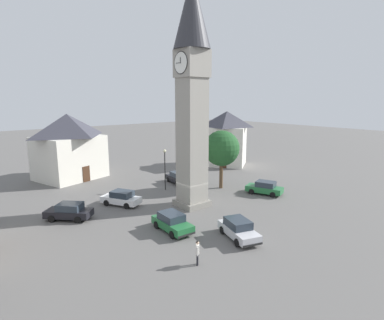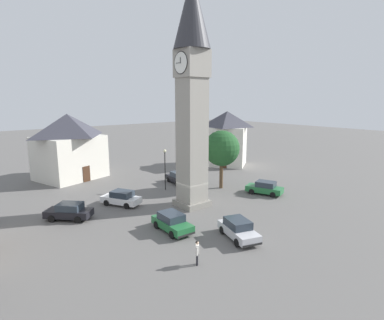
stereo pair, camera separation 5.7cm
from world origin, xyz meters
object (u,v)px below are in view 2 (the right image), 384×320
car_green_alley (121,198)px  pedestrian (197,251)px  building_corner_back (227,138)px  lamp_post (165,163)px  tree (222,148)px  car_silver_kerb (172,222)px  car_white_side (238,229)px  car_blue_kerb (178,178)px  building_terrace_right (69,146)px  clock_tower (192,75)px  car_red_corner (265,188)px  car_black_far (69,211)px

car_green_alley → pedestrian: 14.17m
building_corner_back → lamp_post: size_ratio=1.80×
tree → car_silver_kerb: bearing=118.8°
car_green_alley → building_corner_back: building_corner_back is taller
pedestrian → car_white_side: bearing=-78.2°
car_silver_kerb → car_green_alley: (8.57, 0.38, 0.00)m
car_blue_kerb → building_terrace_right: size_ratio=0.43×
clock_tower → building_terrace_right: size_ratio=2.24×
car_blue_kerb → car_red_corner: same height
car_silver_kerb → lamp_post: (10.38, -6.33, 2.56)m
car_blue_kerb → building_terrace_right: bearing=40.9°
car_red_corner → car_white_side: bearing=119.0°
car_red_corner → building_corner_back: bearing=-29.6°
clock_tower → car_silver_kerb: (-3.85, 5.24, -12.37)m
car_silver_kerb → tree: bearing=-61.2°
clock_tower → car_green_alley: clock_tower is taller
car_silver_kerb → building_corner_back: 28.00m
tree → building_terrace_right: bearing=37.7°
car_silver_kerb → car_black_far: size_ratio=1.02×
car_white_side → car_green_alley: (13.02, 3.63, 0.00)m
building_corner_back → lamp_post: bearing=109.8°
car_silver_kerb → car_red_corner: size_ratio=0.94×
car_red_corner → lamp_post: 12.07m
car_white_side → building_corner_back: 28.50m
car_green_alley → lamp_post: bearing=-74.8°
lamp_post → car_white_side: bearing=168.3°
clock_tower → building_terrace_right: 22.09m
clock_tower → lamp_post: (6.53, -1.09, -9.81)m
car_green_alley → tree: bearing=-98.6°
car_green_alley → building_corner_back: 24.44m
car_red_corner → tree: 6.88m
clock_tower → car_blue_kerb: 15.22m
car_blue_kerb → lamp_post: 4.12m
car_red_corner → pedestrian: pedestrian is taller
lamp_post → building_corner_back: bearing=-70.2°
car_blue_kerb → car_black_far: (-3.77, 15.14, 0.00)m
lamp_post → tree: bearing=-122.6°
car_silver_kerb → lamp_post: bearing=-31.4°
car_black_far → lamp_post: (2.40, -12.20, 2.56)m
car_silver_kerb → car_white_side: size_ratio=0.94×
tree → pedestrian: bearing=131.1°
car_blue_kerb → car_white_side: 17.28m
car_blue_kerb → car_red_corner: bearing=-153.6°
clock_tower → building_corner_back: bearing=-54.5°
car_blue_kerb → tree: size_ratio=0.61×
car_green_alley → building_terrace_right: size_ratio=0.44×
car_red_corner → pedestrian: size_ratio=2.64×
car_red_corner → car_white_side: 12.59m
car_silver_kerb → lamp_post: 12.43m
car_red_corner → car_black_far: 21.11m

